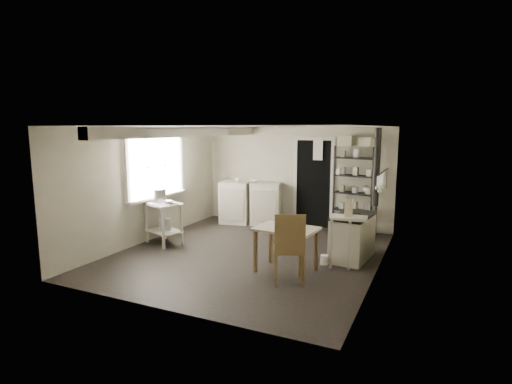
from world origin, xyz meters
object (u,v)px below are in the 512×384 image
at_px(work_table, 286,248).
at_px(chair, 289,250).
at_px(stove, 353,234).
at_px(flour_sack, 351,227).
at_px(stockpot, 159,196).
at_px(prep_table, 164,224).
at_px(shelf_rack, 355,190).
at_px(base_cabinets, 251,204).

xyz_separation_m(work_table, chair, (0.19, -0.39, 0.10)).
bearing_deg(work_table, stove, 52.44).
relative_size(work_table, flour_sack, 2.13).
height_order(chair, flour_sack, chair).
bearing_deg(stockpot, prep_table, -6.40).
relative_size(stove, work_table, 1.06).
bearing_deg(shelf_rack, flour_sack, -73.59).
relative_size(base_cabinets, chair, 1.43).
height_order(prep_table, chair, chair).
xyz_separation_m(prep_table, stove, (3.57, 0.62, 0.04)).
distance_m(prep_table, base_cabinets, 2.43).
height_order(stove, chair, chair).
relative_size(chair, flour_sack, 2.41).
distance_m(prep_table, stove, 3.63).
relative_size(stove, flour_sack, 2.26).
bearing_deg(stockpot, stove, 9.36).
bearing_deg(flour_sack, work_table, -102.86).
bearing_deg(prep_table, stove, 9.85).
bearing_deg(base_cabinets, prep_table, -121.78).
bearing_deg(flour_sack, shelf_rack, 95.35).
height_order(base_cabinets, shelf_rack, shelf_rack).
relative_size(base_cabinets, stove, 1.52).
bearing_deg(stove, chair, -107.34).
bearing_deg(work_table, shelf_rack, 80.02).
xyz_separation_m(base_cabinets, chair, (2.11, -3.14, 0.02)).
height_order(base_cabinets, flour_sack, base_cabinets).
bearing_deg(shelf_rack, stockpot, -133.37).
bearing_deg(work_table, stockpot, 170.56).
bearing_deg(flour_sack, base_cabinets, 172.12).
xyz_separation_m(stockpot, base_cabinets, (0.93, 2.28, -0.48)).
height_order(work_table, flour_sack, work_table).
height_order(stove, flour_sack, stove).
relative_size(prep_table, stove, 0.82).
relative_size(stockpot, chair, 0.28).
bearing_deg(shelf_rack, prep_table, -132.30).
xyz_separation_m(stove, chair, (-0.65, -1.47, 0.04)).
bearing_deg(chair, flour_sack, 57.95).
xyz_separation_m(shelf_rack, chair, (-0.32, -3.27, -0.47)).
height_order(stockpot, chair, stockpot).
distance_m(prep_table, flour_sack, 3.83).
xyz_separation_m(shelf_rack, work_table, (-0.51, -2.88, -0.57)).
xyz_separation_m(shelf_rack, flour_sack, (0.04, -0.47, -0.71)).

